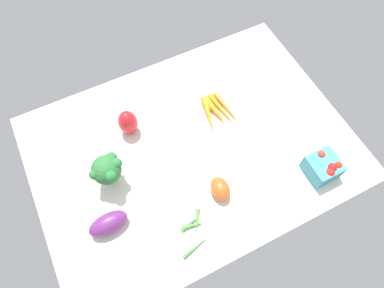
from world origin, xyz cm
name	(u,v)px	position (x,y,z in cm)	size (l,w,h in cm)	color
tablecloth	(192,148)	(0.00, 0.00, 1.00)	(104.00, 76.00, 2.00)	silver
okra_pile	(195,229)	(-11.47, -25.03, 2.73)	(10.74, 11.79, 1.55)	#4A8036
roma_tomato	(220,189)	(0.67, -18.06, 4.82)	(7.87, 5.64, 5.64)	#D8541F
bell_pepper_red	(128,122)	(-16.08, 15.10, 7.18)	(6.43, 6.43, 10.36)	red
broccoli_head	(107,169)	(-27.86, 0.56, 10.59)	(10.31, 9.86, 13.13)	#98D383
eggplant	(108,224)	(-33.69, -12.98, 5.05)	(11.88, 6.09, 6.09)	#64266A
berry_basket	(323,167)	(32.79, -26.37, 5.68)	(9.42, 9.42, 7.85)	teal
carrot_bunch	(217,112)	(13.58, 7.81, 3.33)	(12.18, 15.47, 2.99)	orange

